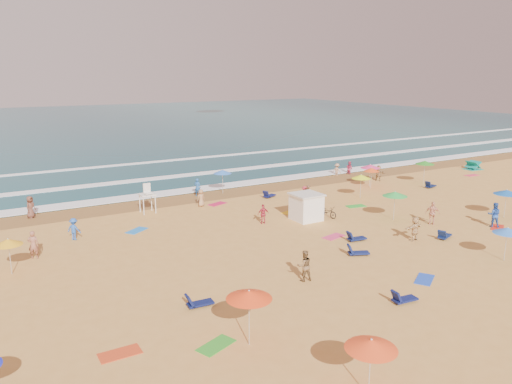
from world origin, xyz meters
TOP-DOWN VIEW (x-y plane):
  - ground at (0.00, 0.00)m, footprint 220.00×220.00m
  - ocean at (0.00, 84.00)m, footprint 220.00×140.00m
  - wet_sand at (0.00, 12.50)m, footprint 220.00×220.00m
  - surf_foam at (0.00, 21.32)m, footprint 200.00×18.70m
  - cabana at (-0.04, 1.31)m, footprint 2.00×2.00m
  - cabana_roof at (-0.04, 1.31)m, footprint 2.20×2.20m
  - bicycle at (1.86, 1.01)m, footprint 0.95×1.84m
  - lifeguard_stand at (-10.10, 9.60)m, footprint 1.20×1.20m
  - beach_umbrellas at (1.67, -2.11)m, footprint 61.59×31.96m
  - loungers at (4.48, -3.58)m, footprint 45.73×22.73m
  - towels at (-0.69, -1.78)m, footprint 46.12×22.44m
  - popup_tents at (23.87, 0.71)m, footprint 13.73×17.04m
  - beachgoers at (1.52, 3.44)m, footprint 35.83×22.94m

SIDE VIEW (x-z plane):
  - ground at x=0.00m, z-range 0.00..0.00m
  - ocean at x=0.00m, z-range -0.09..0.09m
  - wet_sand at x=0.00m, z-range 0.01..0.01m
  - towels at x=-0.69m, z-range 0.00..0.03m
  - surf_foam at x=0.00m, z-range 0.08..0.12m
  - loungers at x=4.48m, z-range 0.00..0.34m
  - bicycle at x=1.86m, z-range 0.00..0.92m
  - popup_tents at x=23.87m, z-range 0.00..1.20m
  - beachgoers at x=1.52m, z-range -0.25..1.87m
  - cabana at x=-0.04m, z-range 0.00..2.00m
  - lifeguard_stand at x=-10.10m, z-range 0.00..2.10m
  - cabana_roof at x=-0.04m, z-range 2.00..2.12m
  - beach_umbrellas at x=1.67m, z-range 1.72..2.47m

